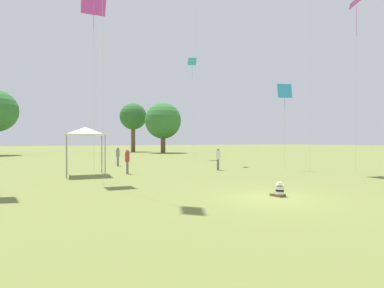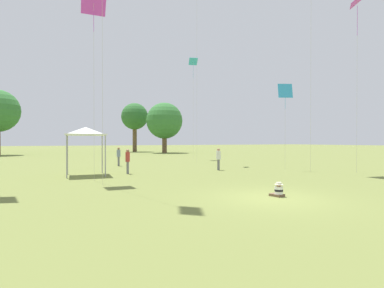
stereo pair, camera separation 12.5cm
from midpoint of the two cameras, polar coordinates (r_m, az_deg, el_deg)
ground_plane at (r=12.10m, az=14.53°, el=-9.95°), size 300.00×300.00×0.00m
seated_toddler at (r=12.52m, az=15.99°, el=-8.48°), size 0.50×0.57×0.58m
person_standing_0 at (r=22.79m, az=4.82°, el=-2.50°), size 0.46×0.46×1.67m
person_standing_1 at (r=20.65m, az=-12.38°, el=-2.77°), size 0.41×0.41×1.67m
person_standing_2 at (r=27.36m, az=-14.08°, el=-2.01°), size 0.46×0.46×1.66m
canopy_tent at (r=20.30m, az=-19.82°, el=2.23°), size 2.64×2.64×3.10m
kite_0 at (r=18.84m, az=-18.42°, el=23.73°), size 1.34×0.83×10.34m
kite_1 at (r=25.41m, az=28.71°, el=21.95°), size 1.37×1.35×12.22m
kite_2 at (r=37.97m, az=-0.07°, el=14.87°), size 1.23×1.07×12.35m
kite_9 at (r=24.41m, az=17.08°, el=9.43°), size 1.12×0.66×6.63m
distant_tree_2 at (r=56.71m, az=-5.60°, el=4.40°), size 6.80×6.80×9.46m
distant_tree_3 at (r=63.77m, az=-11.21°, el=5.09°), size 5.53×5.53×10.16m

